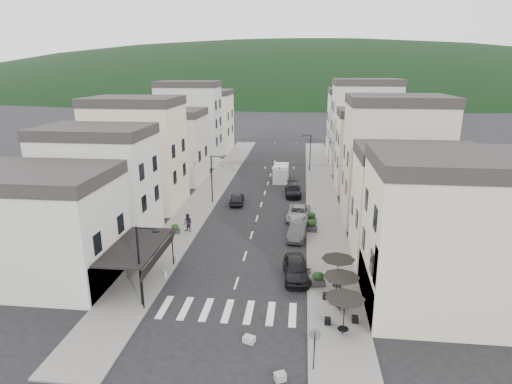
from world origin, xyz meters
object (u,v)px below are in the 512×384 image
at_px(parked_car_c, 298,213).
at_px(parked_car_e, 237,198).
at_px(parked_car_d, 293,190).
at_px(pedestrian_a, 151,242).
at_px(parked_car_a, 296,269).
at_px(parked_car_b, 298,231).
at_px(delivery_van, 281,173).
at_px(pedestrian_b, 188,223).

distance_m(parked_car_c, parked_car_e, 8.97).
bearing_deg(parked_car_d, pedestrian_a, -127.40).
height_order(parked_car_a, parked_car_b, parked_car_a).
distance_m(parked_car_e, delivery_van, 12.66).
height_order(parked_car_a, parked_car_d, parked_car_a).
xyz_separation_m(delivery_van, pedestrian_a, (-10.53, -26.42, -0.36)).
bearing_deg(parked_car_c, parked_car_e, 152.68).
relative_size(parked_car_c, pedestrian_a, 3.39).
bearing_deg(parked_car_e, pedestrian_a, 63.68).
bearing_deg(parked_car_e, parked_car_b, 121.44).
bearing_deg(parked_car_e, parked_car_d, -152.97).
height_order(parked_car_a, delivery_van, delivery_van).
height_order(parked_car_c, delivery_van, delivery_van).
xyz_separation_m(delivery_van, pedestrian_b, (-8.28, -21.81, -0.17)).
bearing_deg(parked_car_a, pedestrian_b, 136.93).
bearing_deg(parked_car_c, delivery_van, 104.20).
bearing_deg(pedestrian_b, parked_car_e, 101.02).
xyz_separation_m(parked_car_d, pedestrian_b, (-10.26, -14.39, 0.36)).
height_order(parked_car_a, pedestrian_b, pedestrian_b).
bearing_deg(parked_car_e, pedestrian_b, 65.97).
xyz_separation_m(parked_car_c, parked_car_e, (-7.62, 4.73, -0.01)).
relative_size(parked_car_d, delivery_van, 0.94).
relative_size(parked_car_a, parked_car_b, 1.06).
distance_m(parked_car_e, pedestrian_a, 15.80).
relative_size(parked_car_d, pedestrian_a, 3.25).
distance_m(parked_car_d, pedestrian_a, 22.75).
height_order(parked_car_c, pedestrian_a, pedestrian_a).
relative_size(parked_car_c, parked_car_d, 1.04).
xyz_separation_m(parked_car_c, delivery_van, (-2.80, 16.42, 0.52)).
bearing_deg(parked_car_a, parked_car_b, 84.49).
bearing_deg(pedestrian_b, delivery_van, 99.12).
xyz_separation_m(parked_car_b, pedestrian_b, (-11.08, 0.15, 0.33)).
distance_m(parked_car_b, parked_car_c, 5.54).
distance_m(delivery_van, pedestrian_b, 23.33).
xyz_separation_m(parked_car_a, delivery_van, (-2.80, 30.33, 0.43)).
xyz_separation_m(parked_car_e, delivery_van, (4.82, 11.69, 0.53)).
bearing_deg(parked_car_a, parked_car_c, 84.49).
distance_m(parked_car_b, parked_car_e, 12.79).
distance_m(parked_car_c, parked_car_d, 9.04).
relative_size(parked_car_a, parked_car_e, 1.15).
height_order(parked_car_e, pedestrian_a, pedestrian_a).
relative_size(parked_car_d, parked_car_e, 1.19).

